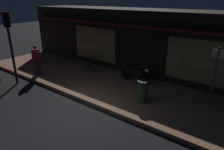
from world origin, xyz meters
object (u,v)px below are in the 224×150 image
Objects in this scene: trash_bin at (143,91)px; traffic_light_pole at (9,36)px; motorcycle at (135,73)px; bicycle_parked at (90,65)px; person_photographer at (36,59)px; sign_post at (215,74)px.

traffic_light_pole is at bearing -162.51° from trash_bin.
motorcycle reaches higher than bicycle_parked.
bicycle_parked is 0.98× the size of person_photographer.
trash_bin is (-2.32, -1.27, -0.89)m from sign_post.
sign_post is 2.58× the size of trash_bin.
sign_post is at bearing 13.10° from person_photographer.
traffic_light_pole reaches higher than trash_bin.
traffic_light_pole reaches higher than bicycle_parked.
sign_post is (3.67, -0.38, 0.86)m from motorcycle.
traffic_light_pole reaches higher than motorcycle.
bicycle_parked is at bearing -177.91° from motorcycle.
person_photographer is at bearing -173.33° from trash_bin.
motorcycle is 0.47× the size of traffic_light_pole.
motorcycle is 3.79m from sign_post.
traffic_light_pole is at bearing -118.73° from bicycle_parked.
bicycle_parked is at bearing 50.09° from person_photographer.
bicycle_parked is 4.48m from traffic_light_pole.
motorcycle is 1.02× the size of person_photographer.
person_photographer is 1.80× the size of trash_bin.
motorcycle is 1.04× the size of bicycle_parked.
motorcycle is at bearing 2.09° from bicycle_parked.
bicycle_parked is 1.75× the size of trash_bin.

